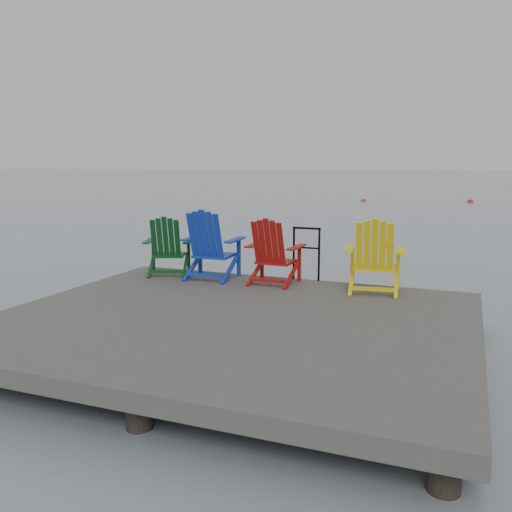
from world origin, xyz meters
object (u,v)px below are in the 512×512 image
(chair_blue, at_px, (211,245))
(buoy_a, at_px, (388,247))
(handrail, at_px, (306,248))
(chair_green, at_px, (168,246))
(buoy_b, at_px, (364,201))
(chair_yellow, at_px, (375,256))
(buoy_d, at_px, (470,202))
(chair_red, at_px, (273,251))

(chair_blue, height_order, buoy_a, chair_blue)
(handrail, xyz_separation_m, chair_blue, (-1.54, -0.50, 0.05))
(chair_green, bearing_deg, buoy_b, 71.95)
(chair_blue, xyz_separation_m, chair_yellow, (2.75, 0.01, -0.02))
(chair_green, distance_m, buoy_a, 8.51)
(handrail, bearing_deg, buoy_d, 84.88)
(buoy_a, distance_m, buoy_d, 21.03)
(chair_yellow, bearing_deg, buoy_b, 93.38)
(chair_blue, xyz_separation_m, buoy_d, (4.09, 28.94, -1.09))
(buoy_a, height_order, buoy_d, buoy_d)
(chair_green, height_order, chair_yellow, chair_yellow)
(chair_blue, height_order, buoy_b, chair_blue)
(handrail, distance_m, chair_blue, 1.62)
(handrail, relative_size, chair_blue, 0.77)
(buoy_b, bearing_deg, buoy_d, 12.76)
(chair_green, distance_m, chair_yellow, 3.61)
(buoy_d, bearing_deg, chair_green, -99.70)
(handrail, distance_m, chair_yellow, 1.31)
(chair_yellow, height_order, buoy_b, chair_yellow)
(buoy_d, bearing_deg, buoy_a, -96.05)
(chair_yellow, relative_size, buoy_a, 3.08)
(chair_green, relative_size, buoy_b, 2.96)
(chair_blue, distance_m, buoy_a, 8.32)
(chair_green, distance_m, chair_red, 1.97)
(handrail, height_order, buoy_d, handrail)
(chair_yellow, bearing_deg, chair_green, 172.35)
(chair_red, height_order, buoy_b, chair_red)
(handrail, relative_size, buoy_a, 2.46)
(handrail, height_order, chair_blue, chair_blue)
(chair_yellow, distance_m, buoy_d, 28.98)
(handrail, height_order, buoy_a, handrail)
(chair_red, bearing_deg, chair_green, -179.04)
(chair_red, distance_m, chair_yellow, 1.64)
(chair_red, bearing_deg, buoy_a, 86.02)
(buoy_b, bearing_deg, buoy_a, -77.53)
(chair_red, xyz_separation_m, buoy_a, (0.75, 8.02, -1.04))
(handrail, distance_m, chair_green, 2.44)
(chair_red, relative_size, buoy_a, 2.92)
(buoy_b, height_order, buoy_d, buoy_d)
(chair_blue, bearing_deg, buoy_b, 91.73)
(buoy_b, bearing_deg, chair_green, -86.72)
(chair_green, xyz_separation_m, buoy_b, (-1.57, 27.44, -1.02))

